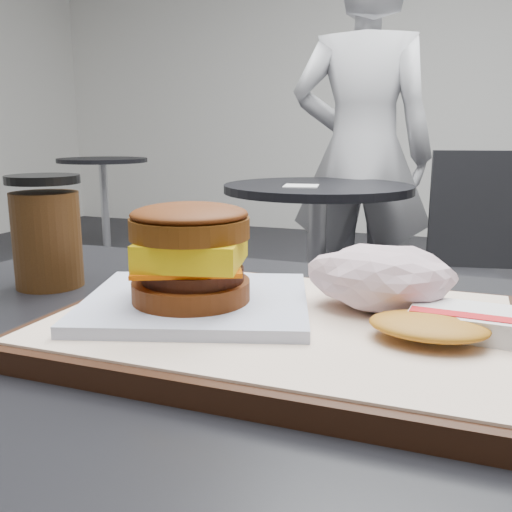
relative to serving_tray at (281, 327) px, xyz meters
The scene contains 10 objects.
serving_tray is the anchor object (origin of this frame).
breakfast_sandwich 0.09m from the serving_tray, behind, with size 0.23×0.22×0.09m.
hash_brown 0.14m from the serving_tray, ahead, with size 0.12×0.09×0.02m.
crumpled_wrapper 0.10m from the serving_tray, 35.89° to the left, with size 0.12×0.10×0.05m, color silver, non-canonical shape.
coffee_cup 0.31m from the serving_tray, 166.90° to the left, with size 0.08×0.08×0.12m.
neighbor_table 1.69m from the serving_tray, 103.43° to the left, with size 0.70×0.70×0.75m.
napkin 1.59m from the serving_tray, 105.54° to the left, with size 0.12×0.12×0.00m, color white.
neighbor_chair 1.68m from the serving_tray, 87.01° to the left, with size 0.64×0.49×0.88m.
patron 2.09m from the serving_tray, 98.55° to the left, with size 0.61×0.40×1.68m, color #BABABF.
bg_table_mid 4.02m from the serving_tray, 127.48° to the left, with size 0.66×0.66×0.75m.
Camera 1 is at (0.18, -0.41, 0.94)m, focal length 40.00 mm.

